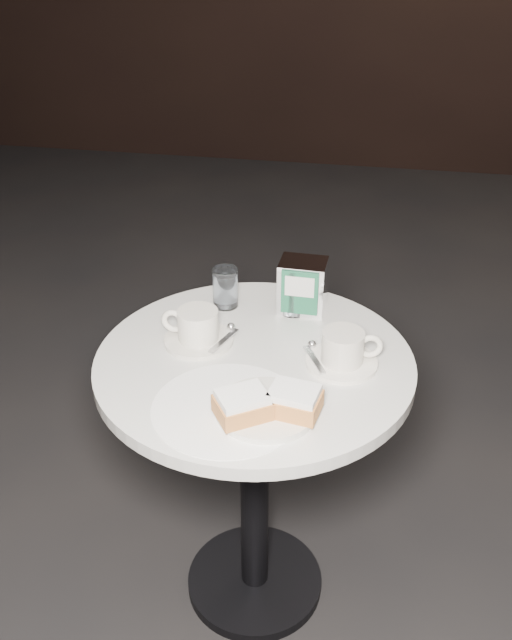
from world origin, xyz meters
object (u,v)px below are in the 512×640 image
object	(u,v)px
water_glass_right	(294,289)
coffee_cup_left	(198,329)
beignet_plate	(267,406)
napkin_dispenser	(302,286)
water_glass_left	(225,288)
cafe_table	(254,428)
coffee_cup_right	(343,351)

from	to	relation	value
water_glass_right	coffee_cup_left	bearing A→B (deg)	-137.51
beignet_plate	napkin_dispenser	world-z (taller)	napkin_dispenser
water_glass_left	napkin_dispenser	world-z (taller)	napkin_dispenser
cafe_table	coffee_cup_left	size ratio (longest dim) A/B	4.33
water_glass_left	napkin_dispenser	distance (m)	0.19
cafe_table	napkin_dispenser	world-z (taller)	napkin_dispenser
napkin_dispenser	coffee_cup_left	bearing A→B (deg)	-136.42
coffee_cup_left	beignet_plate	bearing A→B (deg)	-44.77
beignet_plate	coffee_cup_left	xyz separation A→B (m)	(-0.20, 0.23, 0.01)
beignet_plate	water_glass_right	xyz separation A→B (m)	(-0.00, 0.41, 0.03)
beignet_plate	coffee_cup_right	world-z (taller)	coffee_cup_right
beignet_plate	water_glass_left	size ratio (longest dim) A/B	2.46
coffee_cup_right	beignet_plate	bearing A→B (deg)	-134.33
water_glass_left	water_glass_right	world-z (taller)	water_glass_right
cafe_table	water_glass_right	bearing A→B (deg)	75.43
beignet_plate	napkin_dispenser	xyz separation A→B (m)	(0.02, 0.42, 0.04)
cafe_table	beignet_plate	size ratio (longest dim) A/B	3.05
water_glass_right	coffee_cup_right	bearing A→B (deg)	-57.40
beignet_plate	coffee_cup_right	distance (m)	0.24
water_glass_left	water_glass_right	xyz separation A→B (m)	(0.17, 0.00, 0.01)
cafe_table	water_glass_right	xyz separation A→B (m)	(0.06, 0.22, 0.26)
cafe_table	water_glass_left	xyz separation A→B (m)	(-0.11, 0.21, 0.25)
beignet_plate	water_glass_left	bearing A→B (deg)	112.76
cafe_table	coffee_cup_left	bearing A→B (deg)	163.21
cafe_table	coffee_cup_left	xyz separation A→B (m)	(-0.14, 0.04, 0.23)
coffee_cup_left	napkin_dispenser	xyz separation A→B (m)	(0.21, 0.19, 0.03)
napkin_dispenser	coffee_cup_right	bearing A→B (deg)	-60.14
water_glass_left	water_glass_right	bearing A→B (deg)	1.47
coffee_cup_left	water_glass_left	size ratio (longest dim) A/B	1.74
coffee_cup_left	water_glass_right	bearing A→B (deg)	47.67
coffee_cup_right	napkin_dispenser	distance (m)	0.25
coffee_cup_left	napkin_dispenser	distance (m)	0.28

